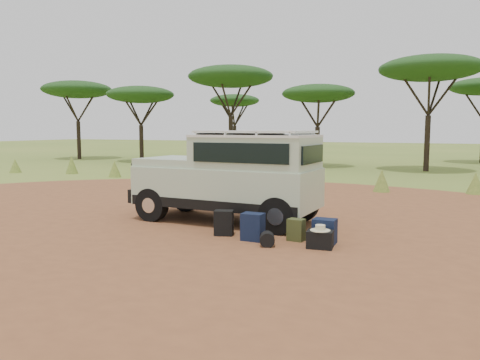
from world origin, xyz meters
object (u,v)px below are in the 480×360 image
at_px(backpack_navy, 253,227).
at_px(backpack_olive, 296,230).
at_px(safari_vehicle, 232,178).
at_px(hard_case, 320,240).
at_px(walking_staff, 151,191).
at_px(duffel_navy, 325,231).
at_px(backpack_black, 224,223).

relative_size(backpack_navy, backpack_olive, 1.24).
bearing_deg(safari_vehicle, backpack_navy, -50.37).
bearing_deg(hard_case, backpack_olive, 140.88).
relative_size(walking_staff, duffel_navy, 2.89).
relative_size(backpack_olive, hard_case, 0.94).
xyz_separation_m(duffel_navy, hard_case, (0.01, -0.38, -0.08)).
distance_m(safari_vehicle, backpack_navy, 2.10).
bearing_deg(walking_staff, duffel_navy, -60.47).
relative_size(backpack_navy, hard_case, 1.17).
distance_m(safari_vehicle, hard_case, 3.15).
bearing_deg(backpack_black, safari_vehicle, 91.26).
relative_size(safari_vehicle, backpack_navy, 8.23).
bearing_deg(backpack_olive, walking_staff, 175.63).
relative_size(backpack_olive, duffel_navy, 0.91).
xyz_separation_m(backpack_navy, backpack_olive, (0.80, 0.33, -0.05)).
height_order(safari_vehicle, walking_staff, safari_vehicle).
bearing_deg(walking_staff, backpack_black, -71.40).
distance_m(walking_staff, backpack_black, 2.69).
xyz_separation_m(safari_vehicle, backpack_navy, (1.20, -1.54, -0.78)).
distance_m(backpack_black, backpack_olive, 1.54).
xyz_separation_m(walking_staff, backpack_black, (2.49, -0.93, -0.43)).
bearing_deg(safari_vehicle, walking_staff, -166.11).
distance_m(backpack_black, duffel_navy, 2.11).
height_order(backpack_navy, backpack_olive, backpack_navy).
bearing_deg(backpack_black, hard_case, -23.37).
distance_m(safari_vehicle, backpack_olive, 2.48).
bearing_deg(backpack_olive, duffel_navy, 7.36).
distance_m(backpack_navy, backpack_olive, 0.86).
bearing_deg(duffel_navy, backpack_navy, -166.71).
bearing_deg(safari_vehicle, backpack_olive, -29.46).
height_order(backpack_black, backpack_navy, backpack_navy).
xyz_separation_m(backpack_olive, duffel_navy, (0.57, 0.01, 0.02)).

